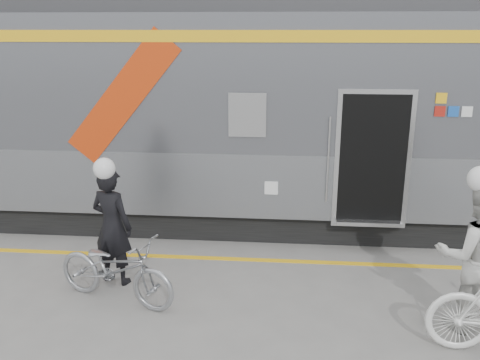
# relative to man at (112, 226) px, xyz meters

# --- Properties ---
(ground) EXTENTS (90.00, 90.00, 0.00)m
(ground) POSITION_rel_man_xyz_m (2.49, -1.27, -0.86)
(ground) COLOR slate
(ground) RESTS_ON ground
(train) EXTENTS (24.00, 3.17, 4.10)m
(train) POSITION_rel_man_xyz_m (1.63, 2.92, 1.19)
(train) COLOR black
(train) RESTS_ON ground
(safety_strip) EXTENTS (24.00, 0.12, 0.01)m
(safety_strip) POSITION_rel_man_xyz_m (2.49, 0.88, -0.86)
(safety_strip) COLOR yellow
(safety_strip) RESTS_ON ground
(man) EXTENTS (0.73, 0.59, 1.73)m
(man) POSITION_rel_man_xyz_m (0.00, 0.00, 0.00)
(man) COLOR black
(man) RESTS_ON ground
(bicycle_left) EXTENTS (1.92, 1.18, 0.95)m
(bicycle_left) POSITION_rel_man_xyz_m (0.20, -0.55, -0.39)
(bicycle_left) COLOR #97999E
(bicycle_left) RESTS_ON ground
(woman) EXTENTS (0.97, 0.78, 1.89)m
(woman) POSITION_rel_man_xyz_m (4.71, -0.77, 0.08)
(woman) COLOR beige
(woman) RESTS_ON ground
(helmet_man) EXTENTS (0.30, 0.30, 0.30)m
(helmet_man) POSITION_rel_man_xyz_m (0.00, 0.00, 1.01)
(helmet_man) COLOR white
(helmet_man) RESTS_ON man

